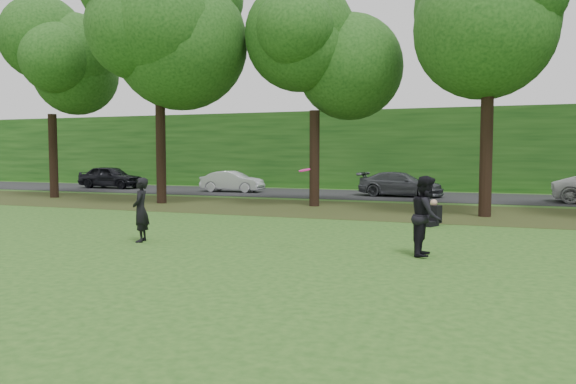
{
  "coord_description": "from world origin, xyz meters",
  "views": [
    {
      "loc": [
        4.49,
        -9.08,
        2.31
      ],
      "look_at": [
        -0.6,
        4.36,
        1.3
      ],
      "focal_mm": 35.0,
      "sensor_mm": 36.0,
      "label": 1
    }
  ],
  "objects_px": {
    "frisbee": "(305,170)",
    "player_left": "(141,210)",
    "player_right": "(427,216)",
    "seated_person": "(432,216)"
  },
  "relations": [
    {
      "from": "frisbee",
      "to": "player_left",
      "type": "bearing_deg",
      "value": -179.09
    },
    {
      "from": "player_left",
      "to": "frisbee",
      "type": "xyz_separation_m",
      "value": [
        4.45,
        0.07,
        1.07
      ]
    },
    {
      "from": "player_left",
      "to": "player_right",
      "type": "bearing_deg",
      "value": 72.49
    },
    {
      "from": "frisbee",
      "to": "seated_person",
      "type": "xyz_separation_m",
      "value": [
        2.23,
        5.97,
        -1.6
      ]
    },
    {
      "from": "seated_person",
      "to": "frisbee",
      "type": "bearing_deg",
      "value": -87.49
    },
    {
      "from": "player_left",
      "to": "frisbee",
      "type": "relative_size",
      "value": 4.56
    },
    {
      "from": "player_left",
      "to": "frisbee",
      "type": "height_order",
      "value": "frisbee"
    },
    {
      "from": "player_right",
      "to": "player_left",
      "type": "bearing_deg",
      "value": 94.0
    },
    {
      "from": "frisbee",
      "to": "seated_person",
      "type": "distance_m",
      "value": 6.57
    },
    {
      "from": "player_left",
      "to": "seated_person",
      "type": "bearing_deg",
      "value": 109.68
    }
  ]
}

